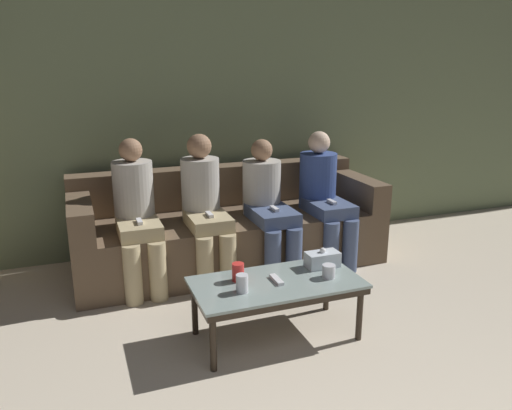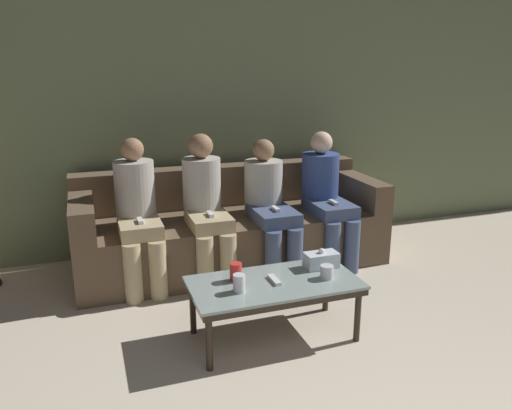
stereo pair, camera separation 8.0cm
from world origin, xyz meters
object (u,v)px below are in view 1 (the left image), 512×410
(seated_person_mid_right, at_px, (267,202))
(seated_person_right_end, at_px, (324,193))
(tissue_box, at_px, (322,259))
(coffee_table, at_px, (277,287))
(seated_person_mid_left, at_px, (204,204))
(cup_far_center, at_px, (238,272))
(cup_near_left, at_px, (242,283))
(cup_near_right, at_px, (329,271))
(game_remote, at_px, (277,280))
(couch, at_px, (229,229))
(seated_person_left_end, at_px, (136,211))

(seated_person_mid_right, height_order, seated_person_right_end, seated_person_right_end)
(tissue_box, bearing_deg, coffee_table, -163.80)
(seated_person_mid_right, bearing_deg, seated_person_mid_left, 177.85)
(cup_far_center, relative_size, seated_person_right_end, 0.10)
(cup_near_left, distance_m, cup_far_center, 0.16)
(coffee_table, height_order, cup_far_center, cup_far_center)
(cup_near_right, xyz_separation_m, game_remote, (-0.33, 0.06, -0.03))
(couch, relative_size, seated_person_left_end, 2.25)
(couch, xyz_separation_m, cup_far_center, (-0.32, -1.20, 0.14))
(tissue_box, bearing_deg, seated_person_mid_right, 90.86)
(coffee_table, bearing_deg, tissue_box, 16.20)
(tissue_box, xyz_separation_m, seated_person_mid_right, (-0.01, 0.95, 0.15))
(cup_near_left, height_order, cup_far_center, cup_far_center)
(seated_person_left_end, xyz_separation_m, seated_person_right_end, (1.59, -0.01, -0.01))
(cup_near_right, height_order, seated_person_mid_right, seated_person_mid_right)
(seated_person_mid_left, relative_size, seated_person_mid_right, 1.06)
(game_remote, bearing_deg, cup_far_center, 157.50)
(seated_person_mid_right, bearing_deg, game_remote, -108.80)
(coffee_table, distance_m, seated_person_left_end, 1.31)
(tissue_box, xyz_separation_m, game_remote, (-0.37, -0.11, -0.04))
(cup_near_right, distance_m, tissue_box, 0.18)
(cup_near_left, distance_m, cup_near_right, 0.58)
(coffee_table, height_order, tissue_box, tissue_box)
(game_remote, distance_m, seated_person_right_end, 1.41)
(cup_near_left, bearing_deg, game_remote, 15.07)
(seated_person_left_end, bearing_deg, seated_person_right_end, -0.24)
(seated_person_mid_right, bearing_deg, couch, 138.88)
(game_remote, bearing_deg, seated_person_left_end, 122.81)
(cup_near_left, relative_size, cup_far_center, 0.96)
(cup_far_center, height_order, game_remote, cup_far_center)
(seated_person_right_end, bearing_deg, coffee_table, -129.58)
(seated_person_left_end, bearing_deg, seated_person_mid_left, -0.48)
(tissue_box, distance_m, seated_person_mid_left, 1.12)
(cup_near_right, bearing_deg, game_remote, 169.05)
(cup_near_right, bearing_deg, seated_person_left_end, 131.84)
(couch, relative_size, cup_near_right, 30.26)
(cup_far_center, bearing_deg, seated_person_right_end, 41.56)
(tissue_box, xyz_separation_m, seated_person_mid_left, (-0.54, 0.97, 0.18))
(seated_person_mid_right, bearing_deg, cup_far_center, -121.01)
(cup_near_right, xyz_separation_m, tissue_box, (0.05, 0.17, 0.01))
(cup_near_right, xyz_separation_m, seated_person_left_end, (-1.02, 1.14, 0.18))
(seated_person_left_end, bearing_deg, coffee_table, -57.19)
(cup_near_right, relative_size, seated_person_right_end, 0.08)
(seated_person_mid_left, distance_m, seated_person_mid_right, 0.53)
(seated_person_mid_left, relative_size, seated_person_right_end, 1.03)
(cup_near_left, bearing_deg, cup_far_center, 79.77)
(seated_person_mid_left, bearing_deg, couch, 38.59)
(game_remote, bearing_deg, couch, 85.75)
(seated_person_mid_left, xyz_separation_m, seated_person_mid_right, (0.53, -0.02, -0.03))
(cup_far_center, distance_m, seated_person_left_end, 1.11)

